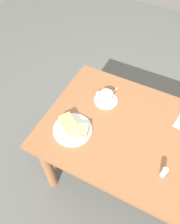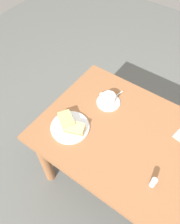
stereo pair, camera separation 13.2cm
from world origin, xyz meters
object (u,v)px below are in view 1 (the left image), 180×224
salt_shaker (164,172)px  dining_table (137,144)px  sandwich_front (68,124)px  coffee_cup (106,96)px  coffee_saucer (106,100)px  spoon (112,93)px  sandwich_plate (73,130)px  sandwich_back (79,130)px

salt_shaker → dining_table: bearing=135.0°
sandwich_front → coffee_cup: 0.33m
dining_table → coffee_cup: coffee_cup is taller
coffee_saucer → coffee_cup: coffee_cup is taller
spoon → coffee_cup: bearing=-102.9°
coffee_cup → coffee_saucer: bearing=-1.0°
sandwich_front → sandwich_plate: bearing=-12.3°
sandwich_plate → coffee_cup: (0.08, 0.32, 0.04)m
spoon → coffee_saucer: bearing=-101.8°
sandwich_plate → sandwich_back: bearing=-5.2°
dining_table → coffee_saucer: bearing=153.9°
spoon → salt_shaker: (0.48, -0.42, 0.02)m
sandwich_plate → salt_shaker: size_ratio=3.32×
sandwich_front → spoon: size_ratio=1.49×
spoon → salt_shaker: size_ratio=1.32×
dining_table → sandwich_back: sandwich_back is taller
sandwich_plate → sandwich_front: bearing=167.7°
sandwich_front → spoon: 0.41m
dining_table → sandwich_plate: size_ratio=4.99×
sandwich_plate → salt_shaker: salt_shaker is taller
sandwich_front → salt_shaker: (0.62, -0.04, -0.01)m
sandwich_front → sandwich_back: 0.08m
dining_table → sandwich_plate: bearing=-157.0°
coffee_cup → spoon: size_ratio=1.22×
dining_table → spoon: bearing=141.7°
sandwich_plate → sandwich_back: 0.06m
spoon → salt_shaker: salt_shaker is taller
dining_table → sandwich_front: 0.48m
sandwich_front → salt_shaker: bearing=-3.3°
sandwich_plate → sandwich_front: (-0.03, 0.01, 0.04)m
dining_table → coffee_cup: size_ratio=10.28×
coffee_cup → spoon: 0.09m
sandwich_plate → sandwich_front: 0.05m
dining_table → sandwich_back: (-0.34, -0.17, 0.17)m
sandwich_front → coffee_cup: coffee_cup is taller
dining_table → salt_shaker: size_ratio=16.57×
dining_table → spoon: size_ratio=12.51×
sandwich_back → coffee_cup: bearing=83.3°
sandwich_back → coffee_saucer: sandwich_back is taller
sandwich_back → dining_table: bearing=26.4°
sandwich_back → salt_shaker: (0.54, -0.03, -0.00)m
coffee_saucer → spoon: size_ratio=1.66×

